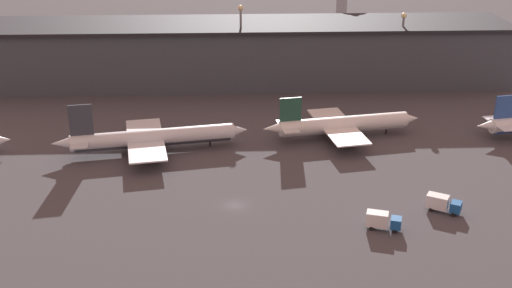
{
  "coord_description": "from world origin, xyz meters",
  "views": [
    {
      "loc": [
        -0.26,
        -121.31,
        66.39
      ],
      "look_at": [
        5.24,
        19.21,
        6.0
      ],
      "focal_mm": 45.0,
      "sensor_mm": 36.0,
      "label": 1
    }
  ],
  "objects_px": {
    "airplane_1": "(152,138)",
    "service_vehicle_3": "(382,220)",
    "airplane_2": "(342,125)",
    "service_vehicle_1": "(442,203)"
  },
  "relations": [
    {
      "from": "airplane_1",
      "to": "service_vehicle_1",
      "type": "height_order",
      "value": "airplane_1"
    },
    {
      "from": "airplane_1",
      "to": "service_vehicle_1",
      "type": "relative_size",
      "value": 6.64
    },
    {
      "from": "airplane_1",
      "to": "service_vehicle_3",
      "type": "xyz_separation_m",
      "value": [
        50.12,
        -40.53,
        -1.67
      ]
    },
    {
      "from": "airplane_1",
      "to": "airplane_2",
      "type": "relative_size",
      "value": 1.13
    },
    {
      "from": "airplane_2",
      "to": "service_vehicle_3",
      "type": "distance_m",
      "value": 47.81
    },
    {
      "from": "airplane_1",
      "to": "service_vehicle_3",
      "type": "relative_size",
      "value": 6.74
    },
    {
      "from": "airplane_1",
      "to": "service_vehicle_1",
      "type": "distance_m",
      "value": 72.72
    },
    {
      "from": "service_vehicle_1",
      "to": "service_vehicle_3",
      "type": "bearing_deg",
      "value": -125.18
    },
    {
      "from": "service_vehicle_1",
      "to": "service_vehicle_3",
      "type": "xyz_separation_m",
      "value": [
        -14.23,
        -6.7,
        0.04
      ]
    },
    {
      "from": "airplane_2",
      "to": "service_vehicle_3",
      "type": "xyz_separation_m",
      "value": [
        0.27,
        -47.78,
        -1.66
      ]
    }
  ]
}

